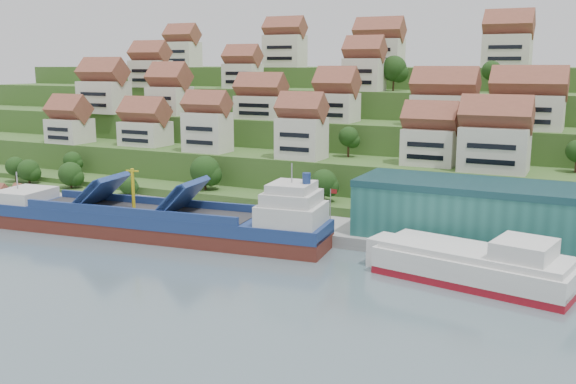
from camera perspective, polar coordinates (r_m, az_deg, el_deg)
The scene contains 11 objects.
ground at distance 116.02m, azimuth -6.44°, elevation -4.77°, with size 300.00×300.00×0.00m, color slate.
quay at distance 120.10m, azimuth 5.54°, elevation -3.65°, with size 180.00×14.00×2.20m, color gray.
pebble_beach at distance 161.80m, azimuth -21.71°, elevation -0.73°, with size 45.00×20.00×1.00m, color gray.
hillside at distance 207.50m, azimuth 9.03°, elevation 5.26°, with size 260.00×128.00×31.00m.
hillside_village at distance 164.43m, azimuth 5.07°, elevation 8.46°, with size 157.47×63.33×29.76m.
hillside_trees at distance 153.77m, azimuth -0.12°, elevation 5.46°, with size 138.25×62.25×31.33m.
warehouse at distance 113.89m, azimuth 21.23°, elevation -2.05°, with size 60.00×15.00×10.00m, color #25665E.
flagpole at distance 114.85m, azimuth 3.84°, elevation -1.35°, with size 1.28×0.16×8.00m.
beach_huts at distance 162.15m, azimuth -22.55°, elevation -0.19°, with size 14.40×3.70×2.20m.
cargo_ship at distance 122.59m, azimuth -11.35°, elevation -2.62°, with size 69.56×18.07×15.14m.
second_ship at distance 99.63m, azimuth 16.50°, elevation -6.39°, with size 30.12×15.80×8.31m.
Camera 1 is at (60.24, -93.86, 31.98)m, focal length 40.00 mm.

